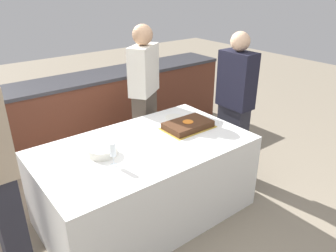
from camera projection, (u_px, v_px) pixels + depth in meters
The scene contains 9 objects.
ground_plane at pixel (147, 212), 3.10m from camera, with size 14.00×14.00×0.00m, color gray.
back_counter at pixel (72, 116), 4.06m from camera, with size 4.40×0.58×0.92m.
dining_table at pixel (146, 180), 2.95m from camera, with size 1.82×1.06×0.73m.
cake at pixel (188, 125), 3.09m from camera, with size 0.48×0.31×0.07m.
plate_stack at pixel (102, 151), 2.62m from camera, with size 0.24×0.24×0.07m.
wine_glass at pixel (113, 151), 2.43m from camera, with size 0.06×0.06×0.19m.
side_plate_near_cake at pixel (174, 117), 3.33m from camera, with size 0.18×0.18×0.00m.
person_cutting_cake at pixel (144, 97), 3.58m from camera, with size 0.45×0.40×1.61m.
person_seated_right at pixel (235, 106), 3.39m from camera, with size 0.20×0.37×1.57m.
Camera 1 is at (-1.36, -2.08, 2.03)m, focal length 35.00 mm.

